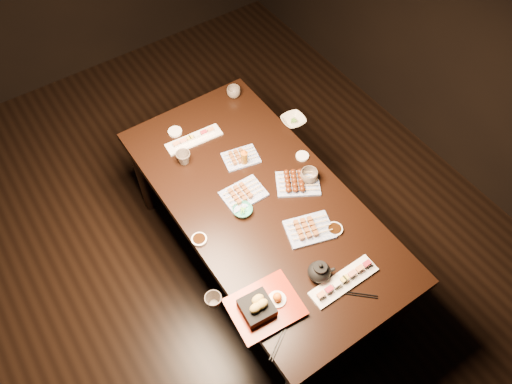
% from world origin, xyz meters
% --- Properties ---
extents(ground, '(5.00, 5.00, 0.00)m').
position_xyz_m(ground, '(0.00, 0.00, 0.00)').
color(ground, black).
rests_on(ground, ground).
extents(dining_table, '(1.41, 1.99, 0.75)m').
position_xyz_m(dining_table, '(0.30, -0.02, 0.38)').
color(dining_table, black).
rests_on(dining_table, ground).
extents(sushi_platter_near, '(0.37, 0.11, 0.05)m').
position_xyz_m(sushi_platter_near, '(0.35, -0.65, 0.77)').
color(sushi_platter_near, white).
rests_on(sushi_platter_near, dining_table).
extents(sushi_platter_far, '(0.35, 0.12, 0.04)m').
position_xyz_m(sushi_platter_far, '(0.21, 0.58, 0.77)').
color(sushi_platter_far, white).
rests_on(sushi_platter_far, dining_table).
extents(yakitori_plate_center, '(0.23, 0.17, 0.06)m').
position_xyz_m(yakitori_plate_center, '(0.24, 0.07, 0.78)').
color(yakitori_plate_center, '#828EB6').
rests_on(yakitori_plate_center, dining_table).
extents(yakitori_plate_right, '(0.28, 0.24, 0.06)m').
position_xyz_m(yakitori_plate_right, '(0.40, -0.32, 0.78)').
color(yakitori_plate_right, '#828EB6').
rests_on(yakitori_plate_right, dining_table).
extents(yakitori_plate_left, '(0.23, 0.19, 0.05)m').
position_xyz_m(yakitori_plate_left, '(0.37, 0.30, 0.78)').
color(yakitori_plate_left, '#828EB6').
rests_on(yakitori_plate_left, dining_table).
extents(tsukune_plate, '(0.30, 0.27, 0.06)m').
position_xyz_m(tsukune_plate, '(0.53, -0.04, 0.78)').
color(tsukune_plate, '#828EB6').
rests_on(tsukune_plate, dining_table).
extents(edamame_bowl_green, '(0.12, 0.12, 0.03)m').
position_xyz_m(edamame_bowl_green, '(0.17, -0.02, 0.77)').
color(edamame_bowl_green, teal).
rests_on(edamame_bowl_green, dining_table).
extents(edamame_bowl_cream, '(0.15, 0.15, 0.04)m').
position_xyz_m(edamame_bowl_cream, '(0.80, 0.36, 0.77)').
color(edamame_bowl_cream, beige).
rests_on(edamame_bowl_cream, dining_table).
extents(tempura_tray, '(0.35, 0.29, 0.12)m').
position_xyz_m(tempura_tray, '(-0.05, -0.55, 0.81)').
color(tempura_tray, black).
rests_on(tempura_tray, dining_table).
extents(teacup_near_left, '(0.11, 0.11, 0.08)m').
position_xyz_m(teacup_near_left, '(-0.24, -0.39, 0.79)').
color(teacup_near_left, brown).
rests_on(teacup_near_left, dining_table).
extents(teacup_mid_right, '(0.11, 0.11, 0.08)m').
position_xyz_m(teacup_mid_right, '(0.60, -0.06, 0.79)').
color(teacup_mid_right, brown).
rests_on(teacup_mid_right, dining_table).
extents(teacup_far_left, '(0.12, 0.12, 0.08)m').
position_xyz_m(teacup_far_left, '(0.08, 0.46, 0.79)').
color(teacup_far_left, brown).
rests_on(teacup_far_left, dining_table).
extents(teacup_far_right, '(0.10, 0.10, 0.07)m').
position_xyz_m(teacup_far_right, '(0.62, 0.76, 0.79)').
color(teacup_far_right, brown).
rests_on(teacup_far_right, dining_table).
extents(teapot, '(0.19, 0.19, 0.12)m').
position_xyz_m(teapot, '(0.27, -0.56, 0.81)').
color(teapot, black).
rests_on(teapot, dining_table).
extents(condiment_bottle, '(0.05, 0.05, 0.13)m').
position_xyz_m(condiment_bottle, '(0.36, 0.25, 0.81)').
color(condiment_bottle, brown).
rests_on(condiment_bottle, dining_table).
extents(sauce_dish_west, '(0.09, 0.09, 0.01)m').
position_xyz_m(sauce_dish_west, '(-0.12, -0.04, 0.76)').
color(sauce_dish_west, white).
rests_on(sauce_dish_west, dining_table).
extents(sauce_dish_east, '(0.08, 0.08, 0.01)m').
position_xyz_m(sauce_dish_east, '(0.67, 0.10, 0.76)').
color(sauce_dish_east, white).
rests_on(sauce_dish_east, dining_table).
extents(sauce_dish_se, '(0.12, 0.12, 0.02)m').
position_xyz_m(sauce_dish_se, '(0.51, -0.39, 0.76)').
color(sauce_dish_se, white).
rests_on(sauce_dish_se, dining_table).
extents(sauce_dish_nw, '(0.09, 0.09, 0.02)m').
position_xyz_m(sauce_dish_nw, '(0.15, 0.70, 0.76)').
color(sauce_dish_nw, white).
rests_on(sauce_dish_nw, dining_table).
extents(chopsticks_near, '(0.21, 0.14, 0.01)m').
position_xyz_m(chopsticks_near, '(-0.07, -0.71, 0.75)').
color(chopsticks_near, black).
rests_on(chopsticks_near, dining_table).
extents(chopsticks_se, '(0.16, 0.15, 0.01)m').
position_xyz_m(chopsticks_se, '(0.36, -0.74, 0.75)').
color(chopsticks_se, black).
rests_on(chopsticks_se, dining_table).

